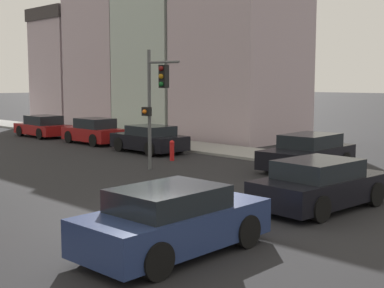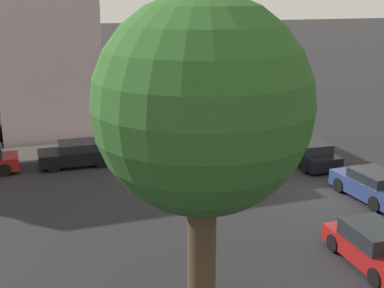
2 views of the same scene
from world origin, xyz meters
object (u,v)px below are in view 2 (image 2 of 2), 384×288
(crossing_car_2, at_px, (372,185))
(crossing_car_1, at_px, (309,153))
(traffic_signal, at_px, (167,119))
(crossing_car_3, at_px, (209,135))
(crossing_car_0, at_px, (374,247))
(parked_car_0, at_px, (76,154))
(street_tree, at_px, (202,108))
(fire_hydrant, at_px, (130,157))

(crossing_car_2, bearing_deg, crossing_car_1, -1.79)
(traffic_signal, bearing_deg, crossing_car_3, 125.41)
(crossing_car_0, bearing_deg, traffic_signal, -157.83)
(crossing_car_1, height_order, parked_car_0, crossing_car_1)
(crossing_car_0, bearing_deg, crossing_car_2, 146.01)
(crossing_car_0, height_order, parked_car_0, crossing_car_0)
(street_tree, xyz_separation_m, crossing_car_3, (18.04, -7.27, -5.95))
(street_tree, bearing_deg, crossing_car_3, -21.94)
(traffic_signal, relative_size, fire_hydrant, 5.21)
(crossing_car_2, relative_size, parked_car_0, 1.02)
(street_tree, distance_m, crossing_car_0, 9.51)
(crossing_car_2, bearing_deg, street_tree, 119.67)
(crossing_car_3, xyz_separation_m, parked_car_0, (-1.19, 8.52, -0.02))
(crossing_car_0, distance_m, crossing_car_2, 6.64)
(traffic_signal, xyz_separation_m, fire_hydrant, (2.26, 1.51, -2.58))
(crossing_car_1, xyz_separation_m, parked_car_0, (4.34, 12.50, -0.01))
(street_tree, xyz_separation_m, fire_hydrant, (15.74, -1.61, -6.14))
(crossing_car_1, distance_m, parked_car_0, 13.23)
(street_tree, xyz_separation_m, crossing_car_0, (1.59, -7.25, -5.96))
(street_tree, bearing_deg, crossing_car_0, -77.65)
(parked_car_0, bearing_deg, crossing_car_2, 143.62)
(crossing_car_2, relative_size, crossing_car_3, 0.89)
(crossing_car_0, xyz_separation_m, parked_car_0, (15.26, 8.50, -0.01))
(crossing_car_0, bearing_deg, crossing_car_1, 162.94)
(street_tree, distance_m, crossing_car_1, 17.85)
(fire_hydrant, bearing_deg, street_tree, 174.14)
(crossing_car_3, bearing_deg, street_tree, -25.32)
(crossing_car_3, distance_m, parked_car_0, 8.61)
(fire_hydrant, bearing_deg, traffic_signal, -146.26)
(street_tree, distance_m, parked_car_0, 17.92)
(street_tree, distance_m, crossing_car_2, 14.47)
(street_tree, height_order, parked_car_0, street_tree)
(crossing_car_0, height_order, crossing_car_3, crossing_car_0)
(crossing_car_1, bearing_deg, crossing_car_3, 38.82)
(crossing_car_3, relative_size, fire_hydrant, 5.25)
(traffic_signal, height_order, crossing_car_2, traffic_signal)
(crossing_car_1, bearing_deg, crossing_car_0, 162.98)
(traffic_signal, xyz_separation_m, crossing_car_2, (-6.60, -8.13, -2.38))
(crossing_car_1, height_order, fire_hydrant, crossing_car_1)
(crossing_car_3, bearing_deg, traffic_signal, -45.71)
(traffic_signal, height_order, fire_hydrant, traffic_signal)
(crossing_car_1, xyz_separation_m, fire_hydrant, (3.23, 9.63, -0.18))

